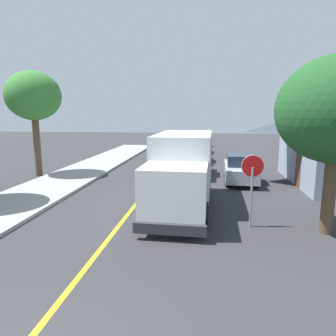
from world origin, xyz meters
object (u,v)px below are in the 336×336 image
object	(u,v)px
parked_van_across	(240,169)
stop_sign	(252,177)
box_truck	(183,167)
street_tree_down_block	(33,97)
parked_car_far	(199,145)
parked_car_mid	(197,153)
parked_car_furthest	(200,140)
parked_car_near	(196,163)

from	to	relation	value
parked_van_across	stop_sign	world-z (taller)	stop_sign
box_truck	stop_sign	distance (m)	3.43
street_tree_down_block	box_truck	bearing A→B (deg)	-28.54
parked_car_far	parked_van_across	xyz separation A→B (m)	(2.87, -13.70, 0.00)
parked_car_far	parked_car_mid	bearing A→B (deg)	-89.88
box_truck	parked_car_furthest	bearing A→B (deg)	89.57
box_truck	parked_car_near	size ratio (longest dim) A/B	1.62
box_truck	street_tree_down_block	size ratio (longest dim) A/B	1.08
parked_car_far	parked_car_furthest	size ratio (longest dim) A/B	1.01
parked_car_near	parked_car_furthest	distance (m)	17.78
parked_car_mid	box_truck	bearing A→B (deg)	-90.94
parked_car_furthest	street_tree_down_block	xyz separation A→B (m)	(-10.14, -19.39, 4.33)
parked_car_near	parked_car_furthest	bearing A→B (deg)	90.42
box_truck	parked_car_mid	distance (m)	12.65
parked_van_across	stop_sign	xyz separation A→B (m)	(-0.41, -7.40, 1.06)
parked_car_furthest	parked_car_mid	bearing A→B (deg)	-89.91
parked_car_near	parked_car_mid	xyz separation A→B (m)	(-0.11, 5.59, 0.00)
parked_car_furthest	street_tree_down_block	distance (m)	22.30
box_truck	street_tree_down_block	xyz separation A→B (m)	(-9.95, 5.41, 3.36)
parked_car_mid	stop_sign	distance (m)	15.01
box_truck	parked_car_furthest	world-z (taller)	box_truck
parked_car_far	parked_car_furthest	world-z (taller)	same
parked_car_mid	street_tree_down_block	distance (m)	13.18
parked_car_far	street_tree_down_block	world-z (taller)	street_tree_down_block
parked_car_furthest	street_tree_down_block	size ratio (longest dim) A/B	0.66
parked_car_far	parked_car_furthest	xyz separation A→B (m)	(-0.01, 5.86, 0.00)
parked_car_mid	stop_sign	xyz separation A→B (m)	(2.45, -14.77, 1.06)
street_tree_down_block	parked_van_across	bearing A→B (deg)	-0.75
parked_van_across	stop_sign	bearing A→B (deg)	-93.14
parked_car_mid	stop_sign	bearing A→B (deg)	-80.57
parked_car_far	stop_sign	world-z (taller)	stop_sign
stop_sign	box_truck	bearing A→B (deg)	140.92
parked_car_near	parked_car_far	size ratio (longest dim) A/B	1.00
box_truck	parked_car_mid	bearing A→B (deg)	89.06
parked_car_mid	stop_sign	size ratio (longest dim) A/B	1.68
parked_car_far	stop_sign	bearing A→B (deg)	-83.33
parked_car_furthest	stop_sign	world-z (taller)	stop_sign
box_truck	parked_car_mid	xyz separation A→B (m)	(0.21, 12.61, -0.97)
stop_sign	parked_car_furthest	bearing A→B (deg)	95.24
parked_car_mid	parked_car_furthest	bearing A→B (deg)	90.09
parked_car_furthest	street_tree_down_block	bearing A→B (deg)	-117.60
parked_car_mid	parked_car_near	bearing A→B (deg)	-88.85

